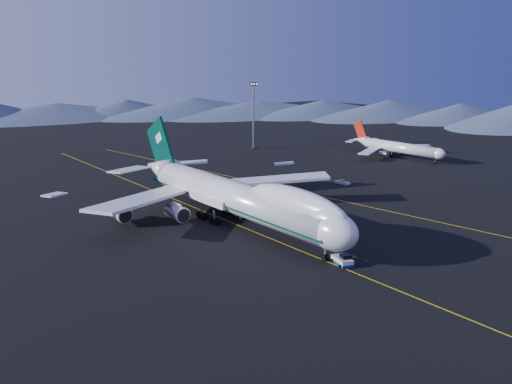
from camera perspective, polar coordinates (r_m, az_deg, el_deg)
ground at (r=116.05m, az=-2.06°, el=-3.24°), size 500.00×500.00×0.00m
taxiway_line_main at (r=116.05m, az=-2.06°, el=-3.24°), size 0.25×220.00×0.01m
taxiway_line_side at (r=141.59m, az=5.74°, el=-0.26°), size 28.08×198.09×0.01m
boeing_747 at (r=114.57m, az=-2.09°, el=-0.45°), size 59.62×72.43×19.37m
pushback_tug at (r=94.75m, az=8.61°, el=-6.85°), size 3.36×4.73×1.87m
second_jet at (r=199.97m, az=13.86°, el=4.37°), size 35.17×39.74×11.31m
service_van at (r=153.83m, az=8.69°, el=0.98°), size 2.72×4.87×1.29m
floodlight_mast at (r=212.13m, az=-0.25°, el=7.66°), size 3.00×2.25×24.31m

